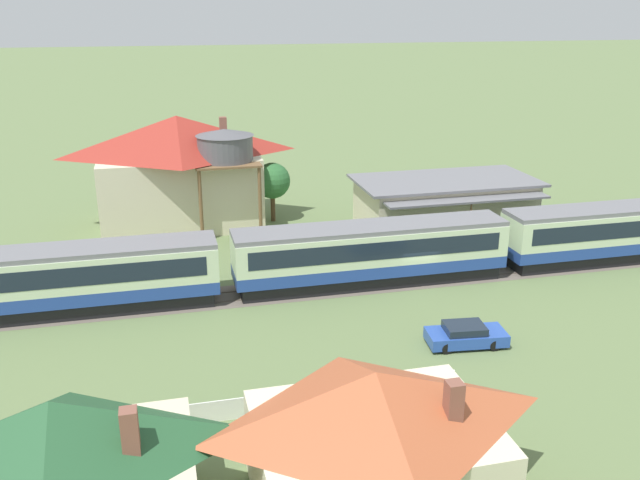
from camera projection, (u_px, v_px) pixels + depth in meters
ground_plane at (415, 284)px, 45.08m from camera, size 600.00×600.00×0.00m
passenger_train at (375, 251)px, 44.57m from camera, size 56.78×3.24×4.08m
railway_track at (399, 280)px, 45.71m from camera, size 116.55×3.60×0.04m
station_building at (444, 206)px, 54.71m from camera, size 14.43×8.62×4.46m
station_house_red_roof at (180, 169)px, 56.17m from camera, size 13.89×8.87×9.16m
water_tower at (225, 148)px, 53.48m from camera, size 5.12×5.12×8.43m
cottage_dark_green_roof_2 at (59, 469)px, 22.67m from camera, size 9.64×5.96×5.47m
cottage_terracotta_roof at (374, 437)px, 24.33m from camera, size 9.22×6.86×5.51m
picket_fence_front at (71, 431)px, 28.63m from camera, size 35.03×0.06×1.05m
parked_car_blue at (466, 335)px, 36.82m from camera, size 4.46×2.35×1.23m
yard_tree_0 at (272, 181)px, 57.26m from camera, size 3.04×3.04×5.08m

